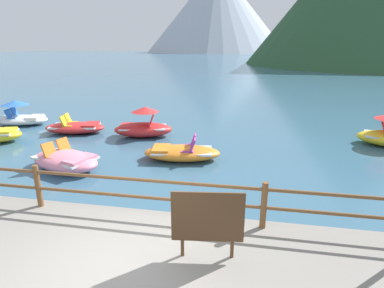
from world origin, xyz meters
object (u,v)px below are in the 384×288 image
Objects in this scene: pedal_boat_1 at (66,160)px; pedal_boat_3 at (182,152)px; pedal_boat_4 at (75,127)px; pedal_boat_7 at (143,127)px; pedal_boat_6 at (20,117)px; sign_board at (208,218)px.

pedal_boat_1 is 1.00× the size of pedal_boat_3.
pedal_boat_4 is at bearing 155.15° from pedal_boat_3.
pedal_boat_7 is (1.21, 3.96, 0.13)m from pedal_boat_1.
pedal_boat_6 is (-8.75, 3.35, 0.13)m from pedal_boat_3.
sign_board reaches higher than pedal_boat_6.
pedal_boat_6 reaches higher than pedal_boat_3.
sign_board is 0.44× the size of pedal_boat_3.
pedal_boat_3 is 1.04× the size of pedal_boat_7.
pedal_boat_7 is at bearing 72.96° from pedal_boat_1.
pedal_boat_1 is at bearing -156.26° from pedal_boat_3.
pedal_boat_1 is at bearing -64.08° from pedal_boat_4.
sign_board is 8.88m from pedal_boat_7.
pedal_boat_4 is at bearing 131.06° from sign_board.
sign_board is 6.50m from pedal_boat_1.
pedal_boat_6 is (-5.35, 4.84, 0.08)m from pedal_boat_1.
sign_board is at bearing -48.94° from pedal_boat_4.
pedal_boat_4 is (-1.93, 3.97, -0.05)m from pedal_boat_1.
pedal_boat_7 is (-3.82, 7.98, -0.71)m from sign_board.
pedal_boat_1 is at bearing -42.18° from pedal_boat_6.
pedal_boat_6 is at bearing 139.50° from sign_board.
pedal_boat_7 reaches higher than pedal_boat_4.
pedal_boat_1 is at bearing 141.37° from sign_board.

